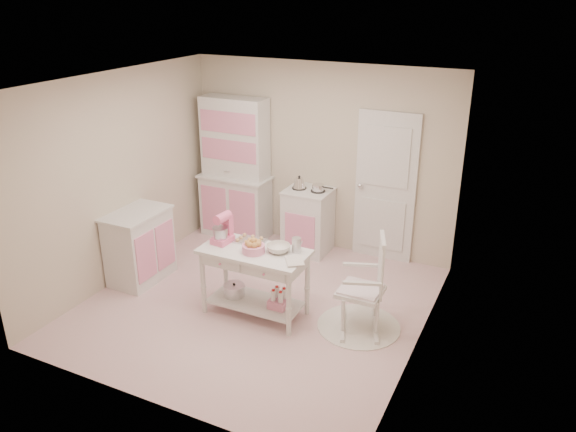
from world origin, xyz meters
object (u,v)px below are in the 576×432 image
Objects in this scene: base_cabinet at (139,246)px; work_table at (255,282)px; bread_basket at (253,249)px; rocking_chair at (361,283)px; hutch at (235,169)px; stove at (308,221)px; stand_mixer at (222,229)px.

work_table is at bearing -2.90° from base_cabinet.
base_cabinet is at bearing 175.49° from bread_basket.
rocking_chair is 1.20m from work_table.
bread_basket is at bearing -4.51° from base_cabinet.
hutch is at bearing 127.60° from rocking_chair.
work_table is (1.33, -1.83, -0.64)m from hutch.
bread_basket is (1.73, -0.14, 0.39)m from base_cabinet.
stove is 2.71× the size of stand_mixer.
stand_mixer is (-0.42, 0.02, 0.57)m from work_table.
rocking_chair is at bearing -49.71° from stove.
bread_basket is at bearing -68.20° from work_table.
base_cabinet is 2.71× the size of stand_mixer.
hutch is 2.26× the size of base_cabinet.
stand_mixer is (0.91, -1.81, -0.07)m from hutch.
stand_mixer is at bearing 177.27° from work_table.
bread_basket is at bearing -85.29° from stove.
work_table is at bearing 171.75° from rocking_chair.
work_table is at bearing -53.91° from hutch.
stand_mixer reaches higher than rocking_chair.
base_cabinet is (-1.58, -1.69, 0.00)m from stove.
hutch is at bearing 126.09° from work_table.
hutch is at bearing 77.68° from base_cabinet.
stove is at bearing 46.91° from base_cabinet.
hutch is 1.33m from stove.
stove is at bearing 94.20° from work_table.
stove is 1.85m from stand_mixer.
rocking_chair is (2.88, 0.16, 0.09)m from base_cabinet.
hutch is 8.32× the size of bread_basket.
work_table is 3.53× the size of stand_mixer.
stove reaches higher than work_table.
bread_basket is at bearing -54.24° from hutch.
stand_mixer is (-1.59, -0.22, 0.42)m from rocking_chair.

